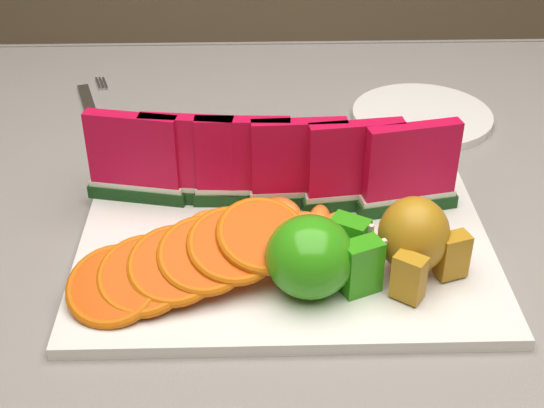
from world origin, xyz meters
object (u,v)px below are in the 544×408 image
fork (92,109)px  apple_cluster (318,257)px  platter (285,243)px  pear_cluster (416,239)px  side_plate (422,116)px

fork → apple_cluster: bearing=-55.1°
fork → platter: bearing=-52.0°
platter → apple_cluster: size_ratio=3.73×
apple_cluster → fork: apple_cluster is taller
platter → pear_cluster: bearing=-26.5°
platter → apple_cluster: apple_cluster is taller
pear_cluster → fork: bearing=134.1°
platter → fork: bearing=128.0°
side_plate → apple_cluster: bearing=-115.2°
pear_cluster → platter: bearing=153.5°
platter → side_plate: (0.19, 0.27, -0.00)m
platter → side_plate: size_ratio=1.97×
pear_cluster → side_plate: bearing=77.3°
apple_cluster → side_plate: 0.39m
fork → side_plate: bearing=-4.9°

